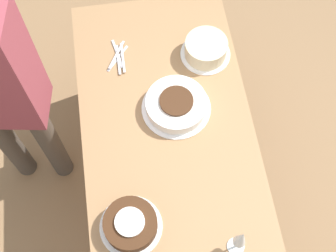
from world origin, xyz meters
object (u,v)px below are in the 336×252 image
at_px(wine_glass_near, 241,239).
at_px(cake_front_chocolate, 130,224).
at_px(cake_center_white, 176,105).
at_px(cake_back_decorated, 206,49).

bearing_deg(wine_glass_near, cake_front_chocolate, -109.35).
xyz_separation_m(cake_center_white, cake_front_chocolate, (0.51, -0.27, 0.00)).
bearing_deg(cake_back_decorated, cake_front_chocolate, -30.15).
distance_m(cake_front_chocolate, cake_back_decorated, 0.91).
relative_size(cake_center_white, cake_back_decorated, 1.31).
distance_m(cake_back_decorated, wine_glass_near, 0.94).
xyz_separation_m(cake_center_white, wine_glass_near, (0.66, 0.14, 0.11)).
xyz_separation_m(cake_back_decorated, wine_glass_near, (0.93, -0.05, 0.10)).
bearing_deg(cake_front_chocolate, cake_back_decorated, 149.85).
xyz_separation_m(cake_center_white, cake_back_decorated, (-0.27, 0.19, 0.01)).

